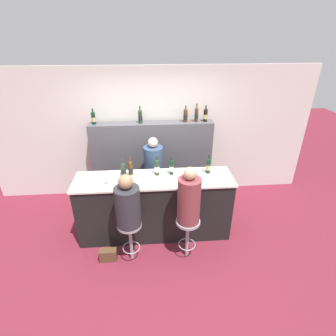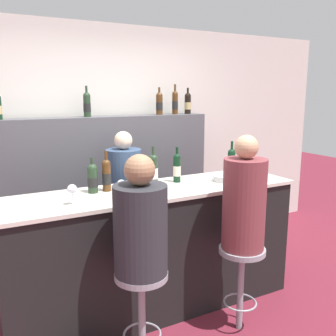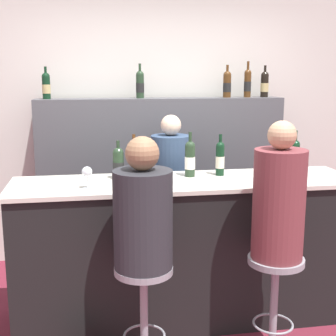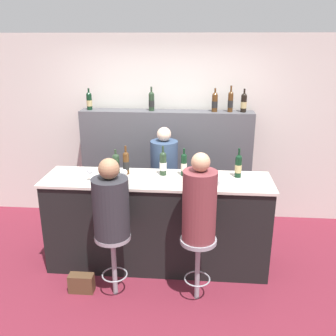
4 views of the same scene
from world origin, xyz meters
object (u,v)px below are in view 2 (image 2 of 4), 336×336
wine_bottle_backbar_1 (87,104)px  bar_stool_right (241,266)px  wine_bottle_counter_1 (107,175)px  wine_bottle_counter_2 (153,169)px  wine_bottle_counter_0 (93,178)px  wine_bottle_backbar_2 (159,103)px  metal_bowl (225,178)px  bartender (125,211)px  guest_seated_left (141,224)px  wine_bottle_counter_3 (177,167)px  wine_bottle_backbar_4 (188,103)px  wine_glass_0 (72,190)px  wine_bottle_backbar_3 (175,102)px  bar_stool_left (142,293)px  guest_seated_right (244,201)px  wine_bottle_counter_4 (231,162)px  wine_glass_1 (121,185)px

wine_bottle_backbar_1 → bar_stool_right: (0.67, -1.76, -1.20)m
wine_bottle_counter_1 → bar_stool_right: size_ratio=0.48×
wine_bottle_counter_2 → bar_stool_right: wine_bottle_counter_2 is taller
wine_bottle_counter_0 → bar_stool_right: size_ratio=0.41×
wine_bottle_backbar_2 → bar_stool_right: bearing=-95.7°
metal_bowl → bartender: 1.09m
metal_bowl → guest_seated_left: guest_seated_left is taller
wine_bottle_counter_2 → wine_bottle_counter_3: size_ratio=1.07×
bartender → wine_bottle_counter_0: bearing=-130.1°
wine_bottle_backbar_4 → wine_glass_0: size_ratio=2.04×
wine_bottle_backbar_2 → wine_bottle_counter_0: bearing=-136.9°
wine_bottle_counter_0 → wine_bottle_backbar_3: wine_bottle_backbar_3 is taller
wine_bottle_counter_2 → wine_bottle_counter_3: bearing=-0.0°
metal_bowl → bar_stool_right: 0.82m
wine_bottle_counter_0 → wine_bottle_counter_1: size_ratio=0.87×
metal_bowl → bartender: bartender is taller
wine_bottle_backbar_2 → bartender: 1.31m
wine_bottle_backbar_4 → bar_stool_left: size_ratio=0.44×
bar_stool_left → guest_seated_right: bearing=0.0°
guest_seated_left → bar_stool_right: guest_seated_left is taller
wine_bottle_counter_0 → bar_stool_left: bearing=-82.3°
wine_bottle_counter_4 → wine_bottle_backbar_3: size_ratio=0.96×
guest_seated_right → wine_bottle_backbar_2: bearing=84.3°
wine_bottle_counter_0 → wine_bottle_counter_1: bearing=-0.0°
wine_bottle_backbar_3 → metal_bowl: wine_bottle_backbar_3 is taller
wine_bottle_counter_1 → wine_bottle_backbar_2: size_ratio=1.06×
wine_bottle_counter_1 → metal_bowl: size_ratio=1.51×
guest_seated_left → wine_bottle_backbar_4: bearing=51.4°
wine_bottle_counter_4 → bar_stool_left: wine_bottle_counter_4 is taller
wine_bottle_backbar_2 → wine_glass_0: wine_bottle_backbar_2 is taller
wine_bottle_counter_0 → wine_bottle_counter_1: (0.12, -0.00, 0.01)m
wine_bottle_counter_2 → wine_bottle_counter_1: bearing=-180.0°
wine_bottle_counter_1 → wine_bottle_backbar_2: wine_bottle_backbar_2 is taller
wine_bottle_backbar_4 → bartender: 1.53m
wine_bottle_counter_0 → bar_stool_right: wine_bottle_counter_0 is taller
wine_bottle_counter_4 → wine_bottle_counter_3: bearing=-180.0°
wine_bottle_counter_2 → wine_bottle_counter_4: (0.83, 0.00, -0.01)m
wine_bottle_counter_2 → metal_bowl: wine_bottle_counter_2 is taller
bar_stool_left → wine_bottle_backbar_4: bearing=51.4°
wine_bottle_counter_0 → wine_bottle_counter_1: 0.12m
bar_stool_right → wine_bottle_backbar_2: bearing=84.3°
bar_stool_right → bartender: size_ratio=0.46×
wine_bottle_counter_3 → metal_bowl: bearing=-22.9°
bar_stool_left → bartender: size_ratio=0.46×
wine_bottle_backbar_2 → wine_bottle_backbar_4: size_ratio=1.01×
wine_bottle_counter_1 → bar_stool_left: 0.98m
bar_stool_left → guest_seated_left: (0.00, 0.00, 0.49)m
wine_bottle_backbar_3 → wine_bottle_backbar_2: bearing=-180.0°
guest_seated_right → guest_seated_left: bearing=180.0°
wine_glass_1 → bartender: (0.35, 0.84, -0.50)m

